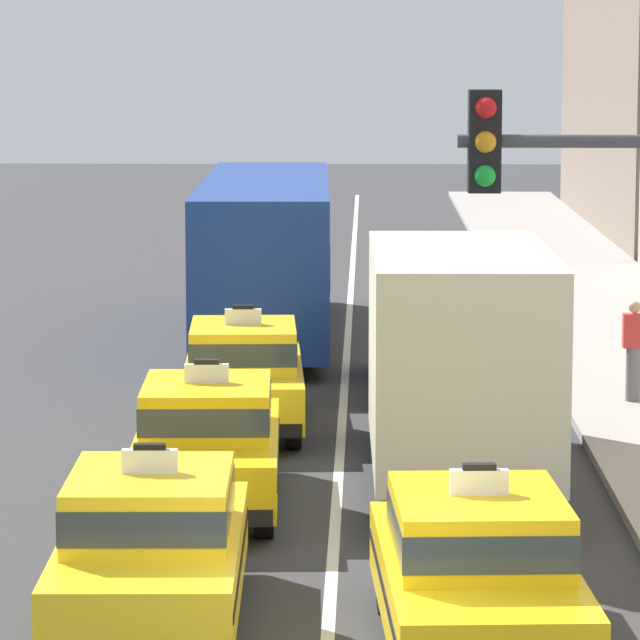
{
  "coord_description": "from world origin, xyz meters",
  "views": [
    {
      "loc": [
        0.38,
        -16.35,
        5.91
      ],
      "look_at": [
        -0.4,
        15.95,
        1.3
      ],
      "focal_mm": 108.73,
      "sensor_mm": 36.0,
      "label": 1
    }
  ],
  "objects": [
    {
      "name": "lane_stripe_left_right",
      "position": [
        0.0,
        20.0,
        0.0
      ],
      "size": [
        0.14,
        80.0,
        0.01
      ],
      "primitive_type": "cube",
      "color": "silver",
      "rests_on": "ground"
    },
    {
      "name": "taxi_left_nearest",
      "position": [
        -1.79,
        2.66,
        0.88
      ],
      "size": [
        1.94,
        4.61,
        1.96
      ],
      "color": "black",
      "rests_on": "ground"
    },
    {
      "name": "taxi_left_second",
      "position": [
        -1.65,
        7.87,
        0.88
      ],
      "size": [
        1.98,
        4.62,
        1.96
      ],
      "color": "black",
      "rests_on": "ground"
    },
    {
      "name": "taxi_left_third",
      "position": [
        -1.51,
        13.02,
        0.88
      ],
      "size": [
        2.05,
        4.65,
        1.96
      ],
      "color": "black",
      "rests_on": "ground"
    },
    {
      "name": "bus_left_fourth",
      "position": [
        -1.65,
        22.53,
        1.82
      ],
      "size": [
        2.8,
        11.26,
        3.22
      ],
      "color": "black",
      "rests_on": "ground"
    },
    {
      "name": "taxi_right_nearest",
      "position": [
        1.45,
        1.81,
        0.88
      ],
      "size": [
        2.05,
        4.65,
        1.96
      ],
      "color": "black",
      "rests_on": "ground"
    },
    {
      "name": "box_truck_right_second",
      "position": [
        1.59,
        9.36,
        1.78
      ],
      "size": [
        2.38,
        6.99,
        3.27
      ],
      "color": "black",
      "rests_on": "ground"
    },
    {
      "name": "taxi_right_third",
      "position": [
        1.43,
        16.64,
        0.88
      ],
      "size": [
        1.83,
        4.57,
        1.96
      ],
      "color": "black",
      "rests_on": "ground"
    },
    {
      "name": "pedestrian_far_corner",
      "position": [
        4.72,
        14.81,
        0.98
      ],
      "size": [
        0.36,
        0.24,
        1.64
      ],
      "color": "slate",
      "rests_on": "sidewalk_curb"
    }
  ]
}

